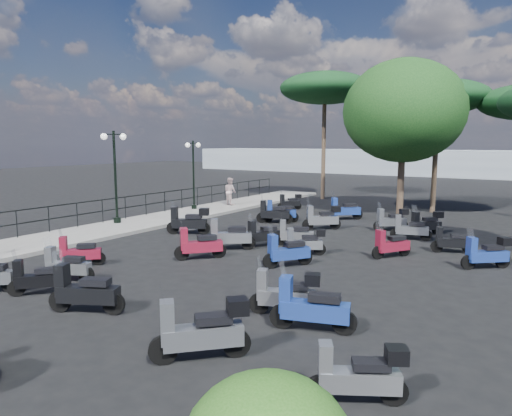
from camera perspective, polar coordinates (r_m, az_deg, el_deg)
The scene contains 36 objects.
ground at distance 16.74m, azimuth -3.64°, elevation -5.22°, with size 120.00×120.00×0.00m, color black.
sidewalk at distance 23.14m, azimuth -12.19°, elevation -1.47°, with size 3.00×30.00×0.15m, color slate.
railing at distance 23.82m, azimuth -14.80°, elevation 0.72°, with size 0.04×26.04×1.10m.
lamp_post_1 at distance 22.11m, azimuth -17.20°, elevation 4.46°, with size 0.47×1.24×4.26m.
lamp_post_2 at distance 25.98m, azimuth -7.82°, elevation 4.70°, with size 0.31×1.13×3.84m.
pedestrian_far at distance 27.53m, azimuth -3.25°, elevation 2.10°, with size 0.80×0.62×1.65m, color beige.
scooter_0 at distance 13.03m, azimuth -25.65°, elevation -8.01°, with size 1.09×1.17×1.20m.
scooter_1 at distance 13.93m, azimuth -22.66°, elevation -6.75°, with size 1.47×0.82×1.25m.
scooter_2 at distance 15.49m, azimuth -21.29°, elevation -5.24°, with size 1.18×1.13×1.23m.
scooter_3 at distance 19.56m, azimuth -8.41°, elevation -1.66°, with size 1.72×1.08×1.50m.
scooter_4 at distance 22.32m, azimuth 3.01°, elevation -0.57°, with size 1.53×1.07×1.40m.
scooter_5 at distance 26.56m, azimuth 4.25°, elevation 0.72°, with size 1.04×1.24×1.18m.
scooter_8 at distance 16.58m, azimuth -3.39°, elevation -3.54°, with size 1.54×1.21×1.47m.
scooter_9 at distance 17.14m, azimuth 0.87°, elevation -3.37°, with size 0.94×1.44×1.28m.
scooter_10 at distance 22.06m, azimuth 2.21°, elevation -0.66°, with size 1.69×0.88×1.42m.
scooter_11 at distance 23.42m, azimuth 10.98°, elevation -0.25°, with size 1.45×1.29×1.46m.
scooter_13 at distance 11.24m, azimuth -20.67°, elevation -9.80°, with size 1.68×0.96×1.44m.
scooter_14 at distance 15.36m, azimuth -7.12°, elevation -4.63°, with size 1.23×1.39×1.39m.
scooter_15 at distance 15.88m, azimuth 6.09°, elevation -4.29°, with size 1.36×0.95×1.21m.
scooter_16 at distance 17.28m, azimuth 4.88°, elevation -3.33°, with size 1.47×0.83×1.25m.
scooter_17 at distance 20.57m, azimuth 8.27°, elevation -1.27°, with size 1.44×1.31×1.41m.
scooter_18 at distance 8.43m, azimuth -6.82°, elevation -15.04°, with size 1.41×1.43×1.46m.
scooter_19 at distance 9.65m, azimuth 6.83°, elevation -12.31°, with size 1.76×0.80×1.44m.
scooter_20 at distance 14.37m, azimuth 3.88°, elevation -5.53°, with size 1.07×1.47×1.36m.
scooter_21 at distance 16.12m, azimuth 16.50°, elevation -4.46°, with size 0.97×1.38×1.26m.
scooter_22 at distance 21.04m, azimuth 16.57°, elevation -1.45°, with size 1.30×1.18×1.28m.
scooter_23 at distance 19.27m, azimuth 18.68°, elevation -2.52°, with size 1.56×0.70×1.28m.
scooter_24 at distance 7.33m, azimuth 12.68°, elevation -19.75°, with size 1.38×0.91×1.21m.
scooter_25 at distance 10.44m, azimuth 3.76°, elevation -10.66°, with size 1.57×0.86×1.32m.
scooter_26 at distance 15.79m, azimuth 26.89°, elevation -5.10°, with size 1.32×1.19×1.29m.
scooter_27 at distance 17.54m, azimuth 23.26°, elevation -3.88°, with size 1.40×0.73×1.18m.
scooter_28 at distance 20.48m, azimuth 20.48°, elevation -1.86°, with size 1.21×1.32×1.30m.
broadleaf_tree at distance 25.78m, azimuth 18.00°, elevation 11.42°, with size 6.38×6.38×8.24m.
pine_0 at distance 27.33m, azimuth 21.85°, elevation 12.69°, with size 5.38×5.38×7.27m.
pine_2 at distance 32.08m, azimuth 8.60°, elevation 14.55°, with size 6.11×6.11×8.59m.
distant_hills at distance 58.92m, azimuth 23.50°, elevation 5.17°, with size 70.00×8.00×3.00m, color gray.
Camera 1 is at (9.72, -13.07, 3.86)m, focal length 32.00 mm.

